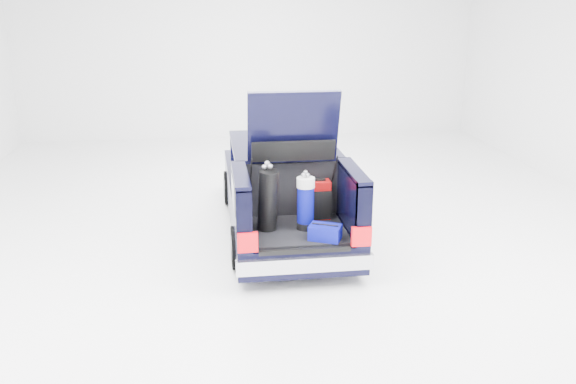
{
  "coord_description": "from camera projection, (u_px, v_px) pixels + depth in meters",
  "views": [
    {
      "loc": [
        -1.19,
        -9.29,
        3.73
      ],
      "look_at": [
        0.0,
        -0.5,
        0.82
      ],
      "focal_mm": 38.0,
      "sensor_mm": 36.0,
      "label": 1
    }
  ],
  "objects": [
    {
      "name": "black_golf_bag",
      "position": [
        268.0,
        200.0,
        8.31
      ],
      "size": [
        0.38,
        0.43,
        0.97
      ],
      "rotation": [
        0.0,
        0.0,
        0.4
      ],
      "color": "black",
      "rests_on": "car"
    },
    {
      "name": "ground",
      "position": [
        284.0,
        230.0,
        10.06
      ],
      "size": [
        14.0,
        14.0,
        0.0
      ],
      "primitive_type": "plane",
      "color": "white",
      "rests_on": "ground"
    },
    {
      "name": "blue_golf_bag",
      "position": [
        306.0,
        203.0,
        8.38
      ],
      "size": [
        0.31,
        0.31,
        0.84
      ],
      "rotation": [
        0.0,
        0.0,
        0.3
      ],
      "color": "black",
      "rests_on": "car"
    },
    {
      "name": "blue_duffel",
      "position": [
        325.0,
        232.0,
        8.09
      ],
      "size": [
        0.49,
        0.42,
        0.22
      ],
      "rotation": [
        0.0,
        0.0,
        -0.43
      ],
      "color": "#050773",
      "rests_on": "car"
    },
    {
      "name": "car",
      "position": [
        283.0,
        189.0,
        9.95
      ],
      "size": [
        1.87,
        4.65,
        2.47
      ],
      "color": "black",
      "rests_on": "ground"
    },
    {
      "name": "red_suitcase",
      "position": [
        317.0,
        200.0,
        8.81
      ],
      "size": [
        0.37,
        0.23,
        0.59
      ],
      "rotation": [
        0.0,
        0.0,
        0.0
      ],
      "color": "#730304",
      "rests_on": "car"
    }
  ]
}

